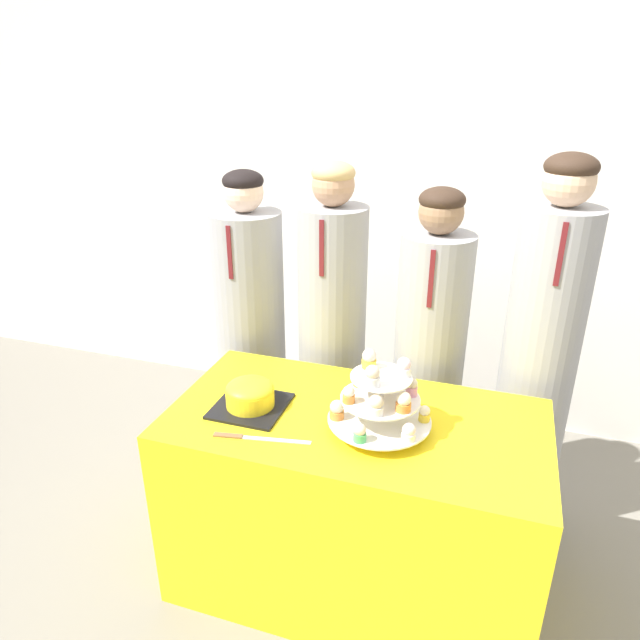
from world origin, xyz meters
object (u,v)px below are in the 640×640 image
at_px(cupcake_stand, 379,398).
at_px(student_3, 537,366).
at_px(student_2, 428,367).
at_px(student_1, 332,345).
at_px(student_0, 251,340).
at_px(cake_knife, 245,437).
at_px(round_cake, 250,395).

relative_size(cupcake_stand, student_3, 0.22).
bearing_deg(student_2, student_1, 180.00).
bearing_deg(student_0, cupcake_stand, -39.23).
distance_m(student_1, student_2, 0.42).
relative_size(student_1, student_2, 1.05).
relative_size(cake_knife, student_2, 0.22).
bearing_deg(round_cake, cupcake_stand, 0.80).
xyz_separation_m(round_cake, student_3, (0.95, 0.59, -0.03)).
xyz_separation_m(student_0, student_3, (1.22, 0.00, 0.07)).
distance_m(cupcake_stand, student_0, 0.95).
relative_size(student_0, student_2, 1.02).
bearing_deg(student_1, student_0, 180.00).
relative_size(cake_knife, student_3, 0.20).
height_order(round_cake, cupcake_stand, cupcake_stand).
height_order(cake_knife, student_1, student_1).
height_order(cake_knife, student_2, student_2).
bearing_deg(student_3, cupcake_stand, -130.38).
xyz_separation_m(round_cake, cupcake_stand, (0.45, 0.01, 0.07)).
bearing_deg(round_cake, student_3, 32.05).
bearing_deg(cupcake_stand, round_cake, -179.20).
bearing_deg(cake_knife, student_2, 48.22).
bearing_deg(cake_knife, student_3, 30.54).
relative_size(cake_knife, student_1, 0.21).
relative_size(student_2, student_3, 0.91).
xyz_separation_m(round_cake, student_2, (0.53, 0.59, -0.11)).
distance_m(round_cake, cupcake_stand, 0.45).
distance_m(cake_knife, student_3, 1.17).
xyz_separation_m(cupcake_stand, student_2, (0.08, 0.59, -0.17)).
height_order(cupcake_stand, student_3, student_3).
bearing_deg(student_3, student_0, -180.00).
distance_m(round_cake, student_2, 0.80).
distance_m(student_0, student_2, 0.80).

